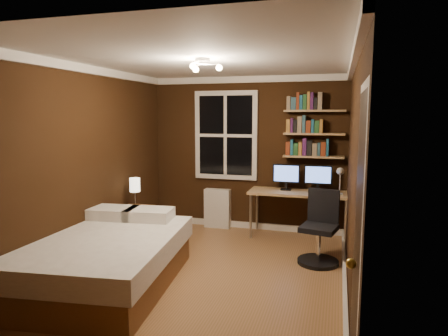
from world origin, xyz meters
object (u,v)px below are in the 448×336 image
(monitor_right, at_px, (318,178))
(bed, at_px, (106,259))
(radiator, at_px, (218,208))
(monitor_left, at_px, (286,177))
(bedside_lamp, at_px, (135,193))
(office_chair, at_px, (320,236))
(desk, at_px, (299,195))
(desk_lamp, at_px, (340,181))
(nightstand, at_px, (136,226))

(monitor_right, bearing_deg, bed, -131.56)
(radiator, xyz_separation_m, monitor_left, (1.16, -0.11, 0.60))
(bedside_lamp, height_order, office_chair, bedside_lamp)
(desk, xyz_separation_m, desk_lamp, (0.59, -0.15, 0.28))
(radiator, relative_size, office_chair, 0.69)
(bedside_lamp, xyz_separation_m, monitor_right, (2.53, 1.06, 0.16))
(desk, bearing_deg, nightstand, -156.42)
(office_chair, bearing_deg, radiator, 158.33)
(radiator, bearing_deg, office_chair, -34.46)
(monitor_left, bearing_deg, monitor_right, 0.00)
(bedside_lamp, distance_m, desk, 2.47)
(desk, distance_m, monitor_left, 0.35)
(monitor_left, relative_size, office_chair, 0.45)
(bedside_lamp, relative_size, desk, 0.29)
(bed, bearing_deg, bedside_lamp, 98.37)
(desk, xyz_separation_m, office_chair, (0.37, -1.00, -0.31))
(bed, xyz_separation_m, desk, (1.89, 2.36, 0.36))
(bed, xyz_separation_m, nightstand, (-0.37, 1.38, -0.03))
(bedside_lamp, xyz_separation_m, radiator, (0.89, 1.18, -0.44))
(monitor_left, xyz_separation_m, desk_lamp, (0.81, -0.23, 0.02))
(bed, height_order, desk_lamp, desk_lamp)
(bedside_lamp, height_order, radiator, bedside_lamp)
(monitor_left, bearing_deg, nightstand, -152.59)
(radiator, bearing_deg, monitor_left, -5.59)
(monitor_left, height_order, desk_lamp, desk_lamp)
(bed, height_order, nightstand, bed)
(bed, height_order, desk, desk)
(desk, xyz_separation_m, monitor_left, (-0.21, 0.08, 0.27))
(nightstand, relative_size, office_chair, 0.58)
(desk, height_order, desk_lamp, desk_lamp)
(office_chair, bearing_deg, bedside_lamp, -167.51)
(monitor_left, bearing_deg, bed, -124.54)
(nightstand, height_order, bedside_lamp, bedside_lamp)
(nightstand, distance_m, desk_lamp, 3.05)
(bed, distance_m, desk, 3.05)
(radiator, bearing_deg, desk_lamp, -9.79)
(bedside_lamp, height_order, monitor_right, monitor_right)
(bedside_lamp, distance_m, office_chair, 2.66)
(bedside_lamp, bearing_deg, desk_lamp, 16.34)
(radiator, relative_size, desk_lamp, 1.48)
(bed, height_order, office_chair, office_chair)
(monitor_right, bearing_deg, desk, -164.37)
(nightstand, relative_size, desk, 0.36)
(monitor_right, height_order, office_chair, monitor_right)
(bedside_lamp, xyz_separation_m, office_chair, (2.62, -0.01, -0.42))
(radiator, distance_m, monitor_right, 1.75)
(monitor_left, relative_size, desk_lamp, 0.96)
(nightstand, xyz_separation_m, desk, (2.26, 0.99, 0.39))
(radiator, xyz_separation_m, desk_lamp, (1.96, -0.34, 0.62))
(desk, bearing_deg, monitor_right, 15.63)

